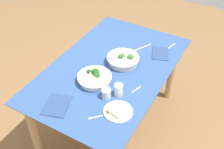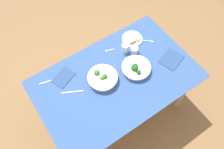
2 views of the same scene
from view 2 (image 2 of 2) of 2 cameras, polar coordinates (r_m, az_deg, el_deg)
ground_plane at (r=2.78m, az=0.84°, el=-8.31°), size 6.00×6.00×0.00m
dining_table at (r=2.23m, az=1.04°, el=-2.40°), size 1.48×0.93×0.71m
broccoli_bowl_far at (r=2.10m, az=-2.36°, el=-0.90°), size 0.27×0.27×0.10m
broccoli_bowl_near at (r=2.17m, az=5.91°, el=1.51°), size 0.27×0.27×0.10m
bread_side_plate at (r=2.40m, az=5.02°, el=8.83°), size 0.21×0.21×0.04m
water_glass_center at (r=2.28m, az=5.50°, el=5.90°), size 0.07×0.07×0.08m
water_glass_side at (r=2.27m, az=3.16°, el=6.42°), size 0.07×0.07×0.10m
fork_by_far_bowl at (r=2.31m, az=-0.65°, el=5.98°), size 0.09×0.04×0.00m
fork_by_near_bowl at (r=2.41m, az=8.99°, el=8.13°), size 0.08×0.08×0.00m
table_knife_left at (r=2.20m, az=-15.16°, el=-1.58°), size 0.18×0.06×0.00m
table_knife_right at (r=2.10m, az=-9.67°, el=-4.23°), size 0.18×0.10×0.00m
napkin_folded_upper at (r=2.19m, az=-11.80°, el=-0.66°), size 0.24×0.20×0.01m
napkin_folded_lower at (r=2.32m, az=14.36°, el=3.64°), size 0.26×0.23×0.01m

